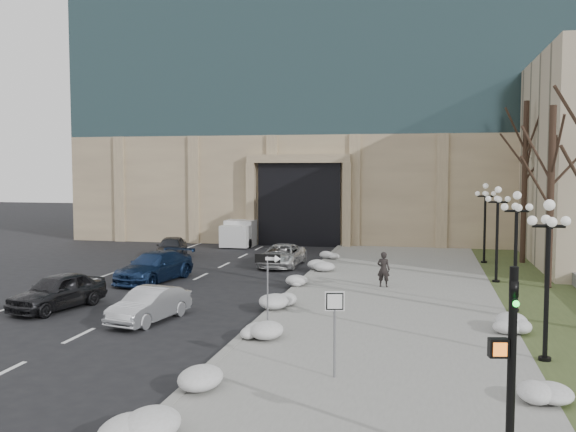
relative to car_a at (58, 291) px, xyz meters
name	(u,v)px	position (x,y,z in m)	size (l,w,h in m)	color
ground	(202,420)	(9.47, -9.53, -0.72)	(160.00, 160.00, 0.00)	black
sidewalk	(391,299)	(12.97, 4.47, -0.66)	(9.00, 40.00, 0.12)	gray
curb	(288,295)	(8.47, 4.47, -0.65)	(0.30, 40.00, 0.14)	gray
grass_strip	(553,306)	(19.47, 4.47, -0.67)	(4.00, 40.00, 0.10)	#3C4A25
office_tower	(347,20)	(7.46, 34.05, 17.77)	(40.00, 24.70, 36.00)	tan
car_a	(58,291)	(0.00, 0.00, 0.00)	(1.71, 4.25, 1.45)	black
car_b	(150,305)	(4.46, -1.16, -0.10)	(1.32, 3.78, 1.25)	#B4B7BD
car_c	(154,267)	(1.20, 6.66, 0.01)	(2.05, 5.03, 1.46)	navy
car_d	(282,255)	(6.34, 12.72, -0.09)	(2.10, 4.56, 1.27)	silver
car_e	(171,247)	(-1.12, 14.48, -0.03)	(1.63, 4.05, 1.38)	#2F3034
pedestrian	(384,269)	(12.48, 6.94, 0.22)	(0.60, 0.40, 1.65)	black
box_truck	(244,232)	(1.30, 22.53, 0.18)	(2.14, 5.92, 1.88)	silver
one_way_sign	(272,267)	(9.03, -0.91, 1.42)	(0.96, 0.26, 2.59)	slate
keep_sign	(335,316)	(12.03, -6.34, 1.05)	(0.52, 0.15, 2.42)	slate
traffic_signal	(509,375)	(15.83, -11.02, 1.22)	(0.67, 0.89, 3.91)	black
snow_clump_a	(145,430)	(8.76, -10.99, -0.42)	(1.10, 1.60, 0.36)	silver
snow_clump_b	(204,377)	(8.84, -7.56, -0.42)	(1.10, 1.60, 0.36)	silver
snow_clump_c	(262,332)	(9.14, -2.83, -0.42)	(1.10, 1.60, 0.36)	silver
snow_clump_d	(279,303)	(8.68, 1.67, -0.42)	(1.10, 1.60, 0.36)	silver
snow_clump_e	(298,283)	(8.61, 6.13, -0.42)	(1.10, 1.60, 0.36)	silver
snow_clump_f	(320,267)	(8.86, 10.97, -0.42)	(1.10, 1.60, 0.36)	silver
snow_clump_g	(331,256)	(8.76, 15.65, -0.42)	(1.10, 1.60, 0.36)	silver
snow_clump_h	(548,394)	(17.22, -7.04, -0.42)	(1.10, 1.60, 0.36)	silver
snow_clump_i	(510,327)	(17.18, -0.49, -0.42)	(1.10, 1.60, 0.36)	silver
lamppost_a	(548,258)	(17.77, -3.53, 2.35)	(1.18, 1.18, 4.76)	black
lamppost_b	(516,235)	(17.77, 2.97, 2.35)	(1.18, 1.18, 4.76)	black
lamppost_c	(497,221)	(17.77, 9.47, 2.35)	(1.18, 1.18, 4.76)	black
lamppost_d	(485,212)	(17.77, 15.97, 2.35)	(1.18, 1.18, 4.76)	black
tree_mid	(551,171)	(19.97, 8.47, 4.78)	(3.20, 3.20, 8.50)	black
tree_far	(525,159)	(19.97, 16.47, 5.43)	(3.20, 3.20, 9.50)	black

